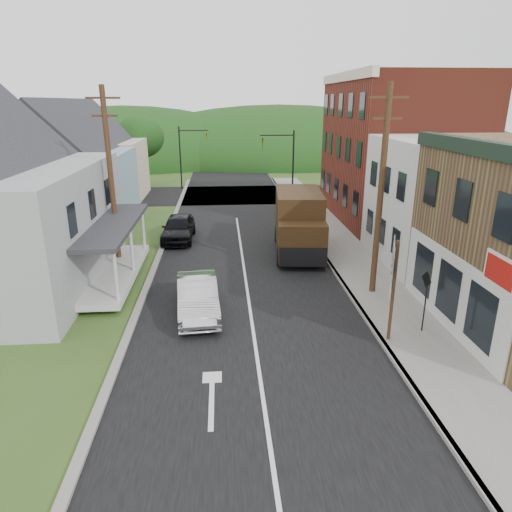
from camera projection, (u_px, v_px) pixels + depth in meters
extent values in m
plane|color=#2D4719|center=(254.00, 336.00, 16.90)|extent=(120.00, 120.00, 0.00)
cube|color=black|center=(242.00, 252.00, 26.34)|extent=(9.00, 90.00, 0.02)
cube|color=black|center=(233.00, 195.00, 42.39)|extent=(60.00, 9.00, 0.02)
cube|color=slate|center=(351.00, 259.00, 24.85)|extent=(2.80, 55.00, 0.15)
cube|color=slate|center=(327.00, 260.00, 24.75)|extent=(0.20, 55.00, 0.15)
cube|color=slate|center=(155.00, 265.00, 24.10)|extent=(0.30, 55.00, 0.12)
cube|color=silver|center=(460.00, 202.00, 23.74)|extent=(8.00, 7.00, 6.50)
cube|color=maroon|center=(396.00, 150.00, 32.15)|extent=(8.00, 12.00, 10.00)
cube|color=#88A8B9|center=(77.00, 189.00, 31.35)|extent=(7.00, 8.00, 5.00)
cube|color=beige|center=(102.00, 171.00, 39.81)|extent=(7.00, 8.00, 5.00)
cylinder|color=#472D19|center=(380.00, 195.00, 19.15)|extent=(0.26, 0.26, 9.00)
cube|color=#472D19|center=(389.00, 97.00, 17.90)|extent=(1.60, 0.10, 0.10)
cube|color=#472D19|center=(387.00, 118.00, 18.16)|extent=(1.20, 0.10, 0.10)
cylinder|color=#472D19|center=(111.00, 181.00, 22.54)|extent=(0.26, 0.26, 9.00)
cube|color=#472D19|center=(103.00, 98.00, 21.28)|extent=(1.60, 0.10, 0.10)
cube|color=#472D19|center=(105.00, 116.00, 21.54)|extent=(1.20, 0.10, 0.10)
cylinder|color=black|center=(293.00, 167.00, 38.48)|extent=(0.14, 0.14, 6.00)
cylinder|color=black|center=(277.00, 135.00, 37.54)|extent=(2.80, 0.10, 0.10)
imported|color=olive|center=(262.00, 144.00, 37.68)|extent=(0.16, 0.20, 1.00)
cylinder|color=black|center=(180.00, 158.00, 44.37)|extent=(0.14, 0.14, 6.00)
cylinder|color=black|center=(194.00, 130.00, 43.63)|extent=(2.80, 0.10, 0.10)
imported|color=olive|center=(206.00, 138.00, 43.94)|extent=(0.16, 0.20, 1.00)
cylinder|color=#382616|center=(142.00, 167.00, 45.83)|extent=(0.36, 0.36, 3.92)
ellipsoid|color=#123510|center=(140.00, 137.00, 44.88)|extent=(4.80, 4.80, 4.08)
ellipsoid|color=#123510|center=(228.00, 159.00, 68.82)|extent=(90.00, 30.00, 16.00)
imported|color=silver|center=(198.00, 297.00, 18.46)|extent=(1.96, 4.66, 1.50)
imported|color=black|center=(178.00, 228.00, 28.30)|extent=(2.00, 4.67, 1.57)
cube|color=#301E0D|center=(298.00, 218.00, 26.10)|extent=(2.91, 4.96, 3.13)
cube|color=#301E0D|center=(302.00, 242.00, 23.61)|extent=(2.63, 1.95, 2.05)
cube|color=black|center=(302.00, 224.00, 23.54)|extent=(2.38, 1.50, 0.05)
cube|color=black|center=(303.00, 257.00, 22.92)|extent=(2.38, 0.38, 0.97)
cylinder|color=black|center=(280.00, 257.00, 24.01)|extent=(0.39, 1.00, 0.97)
cylinder|color=black|center=(323.00, 257.00, 23.97)|extent=(0.39, 1.00, 0.97)
cylinder|color=black|center=(277.00, 234.00, 28.10)|extent=(0.39, 1.00, 0.97)
cylinder|color=black|center=(314.00, 234.00, 28.06)|extent=(0.39, 1.00, 0.97)
cube|color=#472D19|center=(393.00, 291.00, 15.83)|extent=(0.15, 0.15, 3.69)
cube|color=black|center=(394.00, 260.00, 15.47)|extent=(0.77, 1.99, 0.08)
cube|color=silver|center=(395.00, 253.00, 14.66)|extent=(0.22, 0.55, 0.23)
cube|color=silver|center=(393.00, 267.00, 14.81)|extent=(0.24, 0.60, 0.58)
cube|color=silver|center=(392.00, 280.00, 14.96)|extent=(0.22, 0.55, 0.29)
cube|color=silver|center=(395.00, 246.00, 15.33)|extent=(0.22, 0.55, 0.23)
cube|color=silver|center=(393.00, 260.00, 15.48)|extent=(0.24, 0.60, 0.58)
cube|color=silver|center=(392.00, 273.00, 15.63)|extent=(0.22, 0.55, 0.29)
cube|color=silver|center=(395.00, 240.00, 16.00)|extent=(0.22, 0.55, 0.23)
cube|color=silver|center=(393.00, 253.00, 16.15)|extent=(0.24, 0.60, 0.58)
cube|color=silver|center=(392.00, 266.00, 16.30)|extent=(0.22, 0.55, 0.29)
cube|color=silver|center=(390.00, 288.00, 15.82)|extent=(0.18, 0.45, 0.58)
cylinder|color=black|center=(425.00, 303.00, 16.63)|extent=(0.06, 0.06, 2.24)
cube|color=black|center=(427.00, 279.00, 16.32)|extent=(0.07, 0.66, 0.66)
cube|color=#DCB70B|center=(427.00, 279.00, 16.32)|extent=(0.07, 0.59, 0.59)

